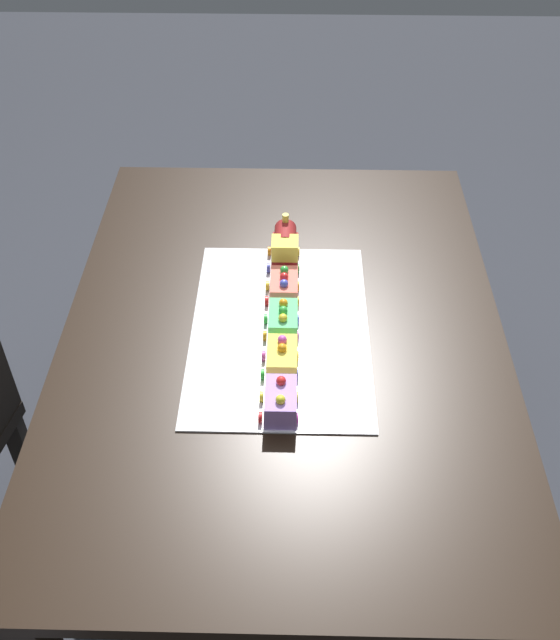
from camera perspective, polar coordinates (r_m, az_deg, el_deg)
The scene contains 8 objects.
ground_plane at distance 2.25m, azimuth 0.19°, elevation -14.67°, with size 8.00×8.00×0.00m, color #2D3038.
dining_table at distance 1.75m, azimuth 0.23°, elevation -3.32°, with size 1.40×1.00×0.74m.
cake_board at distance 1.67m, azimuth 0.00°, elevation -0.81°, with size 0.60×0.40×0.00m, color silver.
cake_locomotive at distance 1.83m, azimuth 0.26°, elevation 5.54°, with size 0.14×0.08×0.12m.
cake_car_hopper_coral at distance 1.74m, azimuth 0.18°, elevation 2.53°, with size 0.10×0.08×0.07m.
cake_car_flatbed_mint_green at distance 1.65m, azimuth 0.10°, elevation -0.10°, with size 0.10×0.08×0.07m.
cake_car_tanker_lemon at distance 1.56m, azimuth 0.01°, elevation -3.02°, with size 0.10×0.08×0.07m.
cake_car_caboose_lavender at distance 1.48m, azimuth -0.10°, elevation -6.28°, with size 0.10×0.08×0.07m.
Camera 1 is at (1.22, 0.02, 1.89)m, focal length 41.55 mm.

